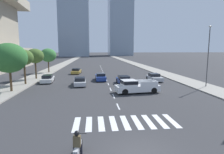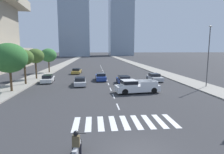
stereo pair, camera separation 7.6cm
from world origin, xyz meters
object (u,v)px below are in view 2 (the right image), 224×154
at_px(sedan_gold_3, 77,71).
at_px(sedan_silver_5, 80,81).
at_px(street_tree_fourth, 48,55).
at_px(sedan_blue_4, 124,80).
at_px(street_tree_third, 35,56).
at_px(street_tree_nearest, 9,58).
at_px(pickup_truck, 135,86).
at_px(street_tree_second, 24,58).
at_px(sedan_silver_0, 154,77).
at_px(sedan_blue_1, 101,77).
at_px(sedan_white_2, 48,79).
at_px(street_lamp_east, 209,52).
at_px(motorcycle_lead, 77,147).

bearing_deg(sedan_gold_3, sedan_silver_5, -167.82).
height_order(sedan_silver_5, street_tree_fourth, street_tree_fourth).
relative_size(sedan_gold_3, sedan_blue_4, 0.92).
distance_m(street_tree_third, street_tree_fourth, 9.97).
xyz_separation_m(sedan_gold_3, street_tree_third, (-6.62, -7.68, 3.71)).
relative_size(sedan_gold_3, street_tree_nearest, 0.71).
bearing_deg(pickup_truck, street_tree_fourth, -62.07).
bearing_deg(street_tree_second, street_tree_third, 90.00).
xyz_separation_m(sedan_silver_0, sedan_blue_1, (-9.39, 1.41, 0.01)).
relative_size(sedan_blue_4, street_tree_fourth, 0.85).
bearing_deg(sedan_blue_4, street_tree_second, -95.34).
relative_size(sedan_silver_5, street_tree_fourth, 0.84).
height_order(sedan_white_2, sedan_blue_4, sedan_blue_4).
relative_size(sedan_silver_0, street_tree_fourth, 0.79).
bearing_deg(street_tree_third, sedan_silver_0, -9.86).
height_order(sedan_gold_3, street_tree_nearest, street_tree_nearest).
relative_size(sedan_blue_1, street_lamp_east, 0.54).
distance_m(street_lamp_east, street_tree_fourth, 33.47).
distance_m(sedan_silver_5, street_tree_third, 11.29).
bearing_deg(sedan_silver_5, street_tree_third, 47.89).
relative_size(street_lamp_east, street_tree_second, 1.62).
relative_size(motorcycle_lead, sedan_white_2, 0.45).
xyz_separation_m(sedan_gold_3, sedan_silver_5, (1.80, -14.23, -0.01)).
height_order(sedan_silver_5, street_tree_third, street_tree_third).
bearing_deg(street_tree_fourth, sedan_silver_5, -63.01).
bearing_deg(motorcycle_lead, street_lamp_east, -39.50).
relative_size(motorcycle_lead, sedan_silver_0, 0.49).
bearing_deg(sedan_silver_5, street_lamp_east, -105.02).
relative_size(sedan_blue_4, sedan_silver_5, 1.01).
distance_m(motorcycle_lead, sedan_silver_5, 20.01).
bearing_deg(street_tree_fourth, motorcycle_lead, -75.11).
bearing_deg(sedan_gold_3, sedan_blue_4, -143.01).
height_order(sedan_blue_4, street_tree_third, street_tree_third).
distance_m(pickup_truck, sedan_gold_3, 22.19).
distance_m(pickup_truck, street_tree_fourth, 27.67).
bearing_deg(sedan_blue_4, street_tree_nearest, -76.86).
bearing_deg(sedan_blue_1, street_tree_fourth, 42.73).
bearing_deg(street_tree_third, sedan_blue_4, -22.24).
bearing_deg(sedan_gold_3, street_tree_third, 144.25).
height_order(sedan_blue_1, sedan_gold_3, sedan_blue_1).
bearing_deg(sedan_silver_5, sedan_gold_3, 2.98).
distance_m(street_lamp_east, street_tree_second, 27.19).
bearing_deg(sedan_blue_1, sedan_silver_5, 140.60).
bearing_deg(sedan_blue_1, street_tree_nearest, 124.11).
distance_m(motorcycle_lead, sedan_gold_3, 34.33).
bearing_deg(street_tree_nearest, sedan_silver_0, 18.12).
relative_size(sedan_silver_0, street_tree_nearest, 0.72).
bearing_deg(sedan_blue_4, motorcycle_lead, -18.21).
relative_size(pickup_truck, street_tree_fourth, 1.02).
bearing_deg(street_tree_second, street_tree_fourth, 90.00).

